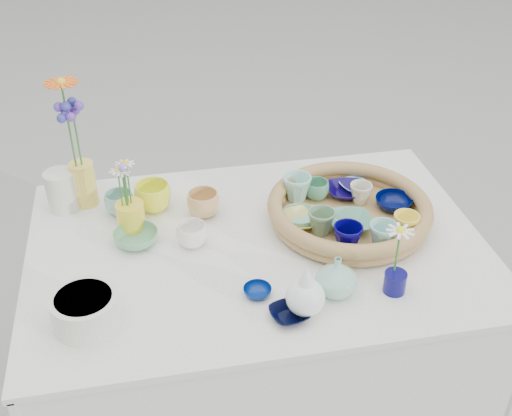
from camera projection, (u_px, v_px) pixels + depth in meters
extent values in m
imported|color=#0D043F|center=(347.00, 191.00, 1.95)|extent=(0.14, 0.14, 0.03)
imported|color=#000840|center=(394.00, 203.00, 1.89)|extent=(0.12, 0.12, 0.03)
imported|color=#FFE64C|center=(406.00, 225.00, 1.77)|extent=(0.08, 0.08, 0.07)
imported|color=#559A7D|center=(350.00, 222.00, 1.81)|extent=(0.14, 0.14, 0.03)
imported|color=#668F68|center=(321.00, 222.00, 1.78)|extent=(0.08, 0.08, 0.07)
imported|color=#7DB79E|center=(299.00, 218.00, 1.83)|extent=(0.11, 0.11, 0.03)
imported|color=#A1E5D4|center=(297.00, 188.00, 1.92)|extent=(0.10, 0.10, 0.08)
imported|color=beige|center=(361.00, 193.00, 1.91)|extent=(0.09, 0.09, 0.06)
imported|color=#80B8DB|center=(354.00, 186.00, 1.98)|extent=(0.11, 0.11, 0.02)
imported|color=#05004E|center=(348.00, 238.00, 1.71)|extent=(0.08, 0.08, 0.07)
imported|color=#DFD265|center=(303.00, 220.00, 1.82)|extent=(0.12, 0.12, 0.03)
imported|color=#91CFC4|center=(383.00, 236.00, 1.72)|extent=(0.09, 0.09, 0.07)
imported|color=#509A73|center=(317.00, 190.00, 1.93)|extent=(0.08, 0.08, 0.06)
imported|color=yellow|center=(153.00, 197.00, 1.90)|extent=(0.14, 0.14, 0.09)
imported|color=tan|center=(203.00, 204.00, 1.88)|extent=(0.11, 0.11, 0.08)
imported|color=#64A578|center=(136.00, 238.00, 1.77)|extent=(0.14, 0.14, 0.04)
imported|color=white|center=(192.00, 235.00, 1.76)|extent=(0.11, 0.11, 0.07)
imported|color=navy|center=(257.00, 291.00, 1.60)|extent=(0.08, 0.08, 0.02)
imported|color=#86BBAD|center=(119.00, 203.00, 1.89)|extent=(0.10, 0.10, 0.07)
imported|color=black|center=(289.00, 314.00, 1.53)|extent=(0.11, 0.11, 0.02)
imported|color=#8FC9AE|center=(337.00, 276.00, 1.58)|extent=(0.11, 0.11, 0.11)
cylinder|color=#0C0A54|center=(395.00, 282.00, 1.60)|extent=(0.06, 0.06, 0.06)
cylinder|color=#F0D350|center=(84.00, 184.00, 1.91)|extent=(0.08, 0.08, 0.14)
cylinder|color=yellow|center=(131.00, 217.00, 1.82)|extent=(0.10, 0.10, 0.09)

